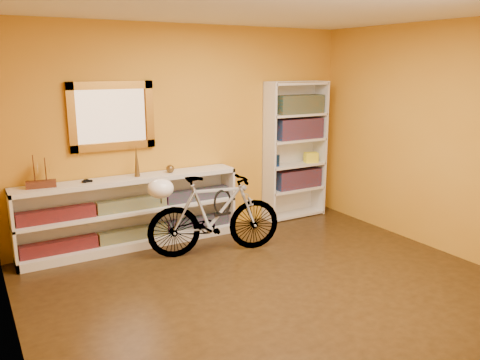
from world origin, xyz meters
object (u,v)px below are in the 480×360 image
console_unit (132,213)px  bookcase (295,151)px  helmet (161,189)px  bicycle (215,215)px

console_unit → bookcase: bearing=0.6°
console_unit → bookcase: bookcase is taller
console_unit → bookcase: (2.38, 0.03, 0.52)m
helmet → console_unit: bearing=107.8°
bookcase → helmet: bookcase is taller
bicycle → helmet: 0.69m
bicycle → helmet: size_ratio=5.47×
console_unit → bookcase: size_ratio=1.37×
console_unit → helmet: (0.17, -0.53, 0.39)m
console_unit → bicycle: bicycle is taller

